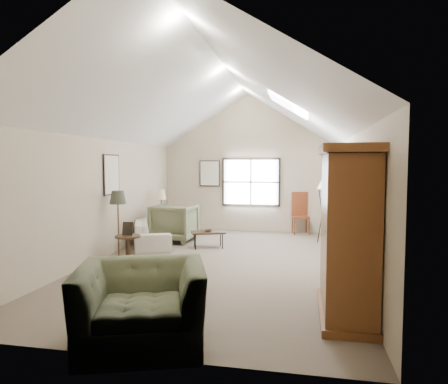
% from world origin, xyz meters
% --- Properties ---
extents(room_shell, '(5.01, 8.01, 4.00)m').
position_xyz_m(room_shell, '(0.00, 0.00, 3.21)').
color(room_shell, '#716351').
rests_on(room_shell, ground).
extents(window, '(1.72, 0.08, 1.42)m').
position_xyz_m(window, '(0.10, 3.96, 1.45)').
color(window, black).
rests_on(window, room_shell).
extents(skylight, '(0.80, 1.20, 0.52)m').
position_xyz_m(skylight, '(1.30, 0.90, 3.22)').
color(skylight, white).
rests_on(skylight, room_shell).
extents(wall_art, '(1.97, 3.71, 0.88)m').
position_xyz_m(wall_art, '(-1.88, 1.94, 1.73)').
color(wall_art, black).
rests_on(wall_art, room_shell).
extents(armoire, '(0.60, 1.50, 2.20)m').
position_xyz_m(armoire, '(2.18, -2.40, 1.10)').
color(armoire, brown).
rests_on(armoire, ground).
extents(tv_alcove, '(0.32, 1.30, 2.10)m').
position_xyz_m(tv_alcove, '(2.34, 1.60, 1.15)').
color(tv_alcove, white).
rests_on(tv_alcove, ground).
extents(media_console, '(0.34, 1.18, 0.60)m').
position_xyz_m(media_console, '(2.32, 1.60, 0.30)').
color(media_console, '#382316').
rests_on(media_console, ground).
extents(tv_panel, '(0.05, 0.90, 0.55)m').
position_xyz_m(tv_panel, '(2.32, 1.60, 0.92)').
color(tv_panel, black).
rests_on(tv_panel, media_console).
extents(sofa, '(1.55, 2.23, 0.61)m').
position_xyz_m(sofa, '(-2.00, 1.43, 0.30)').
color(sofa, beige).
rests_on(sofa, ground).
extents(armchair_near, '(1.66, 1.55, 0.88)m').
position_xyz_m(armchair_near, '(-0.10, -3.70, 0.44)').
color(armchair_near, '#586043').
rests_on(armchair_near, ground).
extents(armchair_far, '(1.08, 1.10, 0.96)m').
position_xyz_m(armchair_far, '(-1.61, 1.99, 0.48)').
color(armchair_far, '#5E6446').
rests_on(armchair_far, ground).
extents(coffee_table, '(0.87, 0.68, 0.39)m').
position_xyz_m(coffee_table, '(-0.57, 1.34, 0.20)').
color(coffee_table, '#3A2A17').
rests_on(coffee_table, ground).
extents(bowl, '(0.24, 0.24, 0.05)m').
position_xyz_m(bowl, '(-0.57, 1.34, 0.42)').
color(bowl, '#3A1F17').
rests_on(bowl, coffee_table).
extents(side_table, '(0.68, 0.68, 0.52)m').
position_xyz_m(side_table, '(-1.90, -0.17, 0.26)').
color(side_table, '#342515').
rests_on(side_table, ground).
extents(side_chair, '(0.54, 0.54, 1.19)m').
position_xyz_m(side_chair, '(1.56, 3.70, 0.59)').
color(side_chair, maroon).
rests_on(side_chair, ground).
extents(tripod_lamp, '(0.63, 0.63, 1.74)m').
position_xyz_m(tripod_lamp, '(2.20, 2.37, 0.87)').
color(tripod_lamp, silver).
rests_on(tripod_lamp, ground).
extents(dark_lamp, '(0.45, 0.45, 1.45)m').
position_xyz_m(dark_lamp, '(-2.20, 0.03, 0.72)').
color(dark_lamp, '#27291D').
rests_on(dark_lamp, ground).
extents(tan_lamp, '(0.34, 0.34, 1.30)m').
position_xyz_m(tan_lamp, '(-2.20, 2.63, 0.65)').
color(tan_lamp, tan).
rests_on(tan_lamp, ground).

